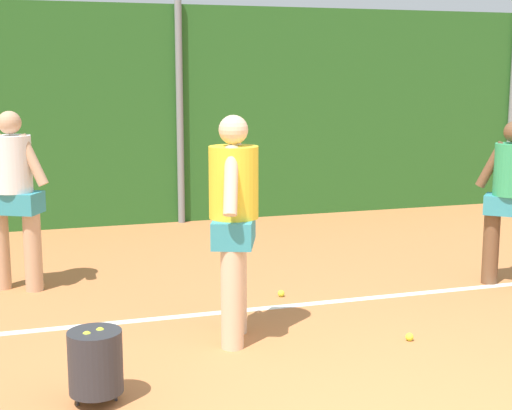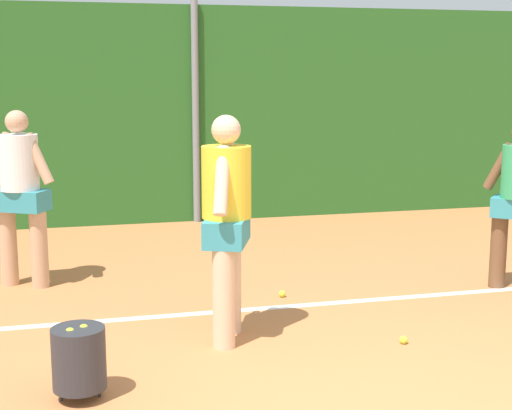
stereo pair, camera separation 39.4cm
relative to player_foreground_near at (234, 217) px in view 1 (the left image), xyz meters
name	(u,v)px [view 1 (the left image)]	position (x,y,z in m)	size (l,w,h in m)	color
ground_plane	(296,327)	(0.59, 0.13, -1.03)	(29.56, 29.56, 0.00)	#C67542
hedge_fence_backdrop	(177,115)	(0.59, 5.10, 0.52)	(19.21, 0.25, 3.10)	#286023
fence_post_center	(180,113)	(0.59, 4.92, 0.56)	(0.10, 0.10, 3.19)	gray
fence_post_right	(512,107)	(6.13, 4.92, 0.56)	(0.10, 0.10, 3.19)	gray
court_baseline_paint	(274,307)	(0.59, 0.71, -1.03)	(14.04, 0.10, 0.01)	white
player_foreground_near	(234,217)	(0.00, 0.00, 0.00)	(0.49, 0.81, 1.84)	beige
player_midcourt	(511,195)	(3.12, 0.71, -0.09)	(0.65, 0.54, 1.69)	brown
player_backcourt_far	(13,191)	(-1.69, 2.05, -0.02)	(0.68, 0.52, 1.80)	tan
ball_hopper	(95,361)	(-1.20, -0.88, -0.74)	(0.36, 0.36, 0.51)	#2D2D33
tennis_ball_0	(281,293)	(0.76, 1.02, -1.00)	(0.07, 0.07, 0.07)	#CCDB33
tennis_ball_7	(409,337)	(1.36, -0.46, -1.00)	(0.07, 0.07, 0.07)	#CCDB33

